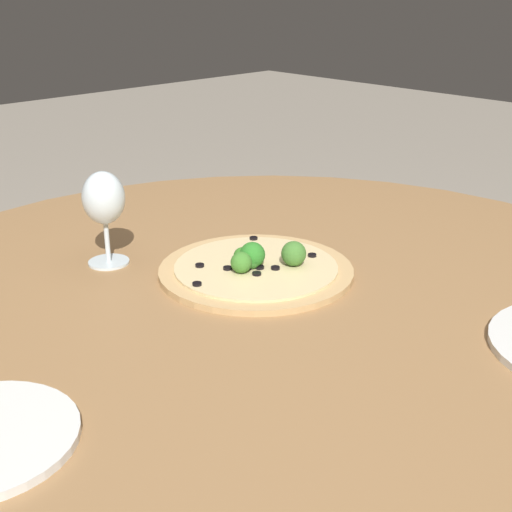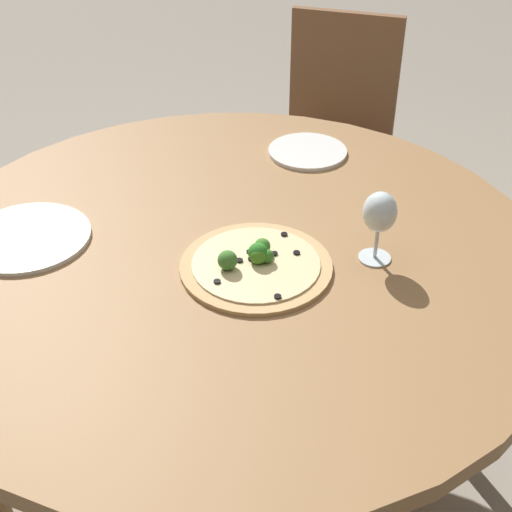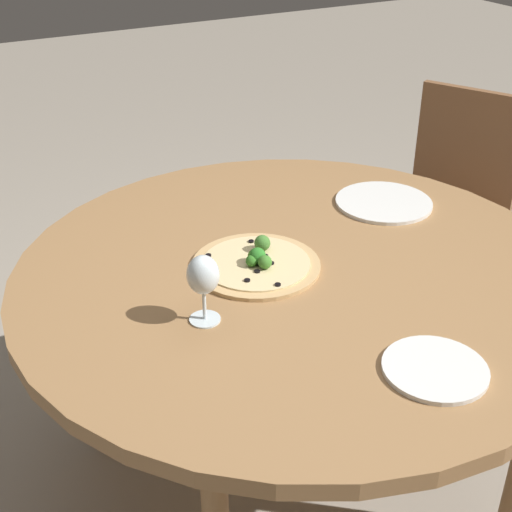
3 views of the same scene
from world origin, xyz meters
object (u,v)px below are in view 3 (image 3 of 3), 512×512
object	(u,v)px
plate_near	(384,202)
wine_glass	(203,277)
chair_2	(448,209)
pizza	(256,263)
plate_far	(435,369)

from	to	relation	value
plate_near	wine_glass	bearing A→B (deg)	-157.61
plate_near	chair_2	bearing A→B (deg)	28.66
wine_glass	chair_2	bearing A→B (deg)	25.26
pizza	plate_near	bearing A→B (deg)	15.92
plate_near	plate_far	xyz separation A→B (m)	(-0.36, -0.64, 0.00)
pizza	wine_glass	size ratio (longest dim) A/B	1.99
chair_2	wine_glass	bearing A→B (deg)	-91.71
plate_far	pizza	bearing A→B (deg)	102.86
chair_2	plate_far	xyz separation A→B (m)	(-0.91, -0.94, 0.27)
plate_near	plate_far	bearing A→B (deg)	-119.51
chair_2	plate_far	world-z (taller)	chair_2
wine_glass	plate_near	distance (m)	0.74
pizza	plate_far	distance (m)	0.52
pizza	plate_far	xyz separation A→B (m)	(0.11, -0.50, -0.01)
chair_2	plate_near	size ratio (longest dim) A/B	3.31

